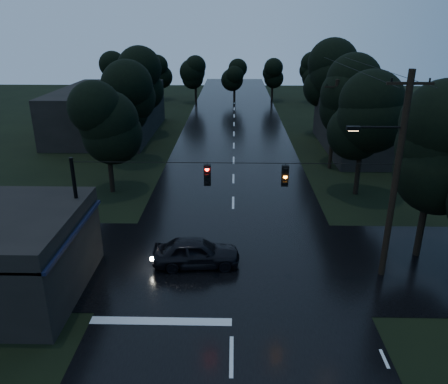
{
  "coord_description": "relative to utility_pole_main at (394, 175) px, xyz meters",
  "views": [
    {
      "loc": [
        0.03,
        -8.12,
        11.87
      ],
      "look_at": [
        -0.51,
        14.63,
        2.93
      ],
      "focal_mm": 35.0,
      "sensor_mm": 36.0,
      "label": 1
    }
  ],
  "objects": [
    {
      "name": "tree_right_b",
      "position": [
        2.19,
        19.0,
        0.74
      ],
      "size": [
        4.48,
        4.48,
        9.44
      ],
      "color": "black",
      "rests_on": "ground"
    },
    {
      "name": "building_far_right",
      "position": [
        6.59,
        23.0,
        -3.06
      ],
      "size": [
        10.0,
        14.0,
        4.4
      ],
      "primitive_type": "cube",
      "color": "black",
      "rests_on": "ground"
    },
    {
      "name": "span_signals",
      "position": [
        -6.85,
        -0.01,
        -0.01
      ],
      "size": [
        15.0,
        0.37,
        1.12
      ],
      "color": "black",
      "rests_on": "ground"
    },
    {
      "name": "main_road",
      "position": [
        -7.41,
        19.0,
        -5.26
      ],
      "size": [
        12.0,
        120.0,
        0.02
      ],
      "primitive_type": "cube",
      "color": "black",
      "rests_on": "ground"
    },
    {
      "name": "building_far_left",
      "position": [
        -21.41,
        29.0,
        -2.76
      ],
      "size": [
        10.0,
        16.0,
        5.0
      ],
      "primitive_type": "cube",
      "color": "black",
      "rests_on": "ground"
    },
    {
      "name": "tree_left_a",
      "position": [
        -16.41,
        11.0,
        -0.02
      ],
      "size": [
        3.92,
        3.92,
        8.26
      ],
      "color": "black",
      "rests_on": "ground"
    },
    {
      "name": "tree_left_c",
      "position": [
        -17.61,
        29.0,
        0.74
      ],
      "size": [
        4.48,
        4.48,
        9.44
      ],
      "color": "black",
      "rests_on": "ground"
    },
    {
      "name": "utility_pole_far",
      "position": [
        0.89,
        17.0,
        -1.38
      ],
      "size": [
        2.0,
        0.3,
        7.5
      ],
      "color": "black",
      "rests_on": "ground"
    },
    {
      "name": "tree_right_a",
      "position": [
        1.59,
        11.0,
        0.36
      ],
      "size": [
        4.2,
        4.2,
        8.85
      ],
      "color": "black",
      "rests_on": "ground"
    },
    {
      "name": "anchor_pole_left",
      "position": [
        -14.91,
        0.0,
        -2.26
      ],
      "size": [
        0.18,
        0.18,
        6.0
      ],
      "primitive_type": "cylinder",
      "color": "black",
      "rests_on": "ground"
    },
    {
      "name": "utility_pole_main",
      "position": [
        0.0,
        0.0,
        0.0
      ],
      "size": [
        3.5,
        0.3,
        10.0
      ],
      "color": "black",
      "rests_on": "ground"
    },
    {
      "name": "cross_street",
      "position": [
        -7.41,
        1.0,
        -5.26
      ],
      "size": [
        60.0,
        9.0,
        0.02
      ],
      "primitive_type": "cube",
      "color": "black",
      "rests_on": "ground"
    },
    {
      "name": "car",
      "position": [
        -9.28,
        0.64,
        -4.5
      ],
      "size": [
        4.58,
        2.11,
        1.52
      ],
      "primitive_type": "imported",
      "rotation": [
        0.0,
        0.0,
        1.64
      ],
      "color": "black",
      "rests_on": "ground"
    },
    {
      "name": "tree_corner_near",
      "position": [
        2.59,
        2.0,
        0.74
      ],
      "size": [
        4.48,
        4.48,
        9.44
      ],
      "color": "black",
      "rests_on": "ground"
    },
    {
      "name": "tree_left_b",
      "position": [
        -17.01,
        19.0,
        0.36
      ],
      "size": [
        4.2,
        4.2,
        8.85
      ],
      "color": "black",
      "rests_on": "ground"
    },
    {
      "name": "tree_right_c",
      "position": [
        2.79,
        29.0,
        1.11
      ],
      "size": [
        4.76,
        4.76,
        10.03
      ],
      "color": "black",
      "rests_on": "ground"
    }
  ]
}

